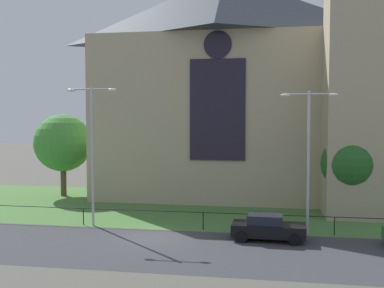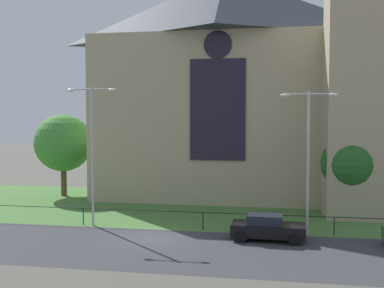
% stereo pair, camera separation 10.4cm
% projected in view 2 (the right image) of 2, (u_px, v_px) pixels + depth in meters
% --- Properties ---
extents(ground, '(160.00, 160.00, 0.00)m').
position_uv_depth(ground, '(183.00, 206.00, 37.00)').
color(ground, '#56544C').
extents(road_asphalt, '(120.00, 8.00, 0.01)m').
position_uv_depth(road_asphalt, '(141.00, 247.00, 25.20)').
color(road_asphalt, '#38383D').
rests_on(road_asphalt, ground).
extents(grass_verge, '(120.00, 20.00, 0.01)m').
position_uv_depth(grass_verge, '(178.00, 211.00, 35.03)').
color(grass_verge, '#477538').
rests_on(grass_verge, ground).
extents(church_building, '(23.20, 16.20, 26.00)m').
position_uv_depth(church_building, '(233.00, 82.00, 41.45)').
color(church_building, tan).
rests_on(church_building, ground).
extents(iron_railing, '(32.07, 0.07, 1.13)m').
position_uv_depth(iron_railing, '(203.00, 214.00, 29.10)').
color(iron_railing, black).
rests_on(iron_railing, ground).
extents(tree_right_near, '(3.92, 3.92, 5.82)m').
position_uv_depth(tree_right_near, '(349.00, 164.00, 32.47)').
color(tree_right_near, '#4C3823').
rests_on(tree_right_near, ground).
extents(tree_left_far, '(5.15, 5.15, 7.38)m').
position_uv_depth(tree_left_far, '(63.00, 143.00, 41.60)').
color(tree_left_far, brown).
rests_on(tree_left_far, ground).
extents(streetlamp_near, '(3.37, 0.26, 9.12)m').
position_uv_depth(streetlamp_near, '(92.00, 139.00, 29.97)').
color(streetlamp_near, '#B2B2B7').
rests_on(streetlamp_near, ground).
extents(streetlamp_far, '(3.37, 0.26, 8.69)m').
position_uv_depth(streetlamp_far, '(308.00, 144.00, 27.65)').
color(streetlamp_far, '#B2B2B7').
rests_on(streetlamp_far, ground).
extents(parked_car_black, '(4.26, 2.15, 1.51)m').
position_uv_depth(parked_car_black, '(267.00, 227.00, 26.66)').
color(parked_car_black, black).
rests_on(parked_car_black, ground).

